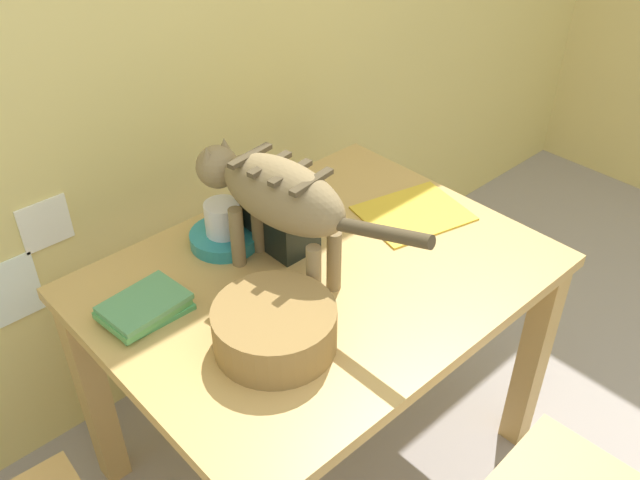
{
  "coord_description": "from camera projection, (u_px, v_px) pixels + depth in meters",
  "views": [
    {
      "loc": [
        -0.98,
        0.2,
        1.82
      ],
      "look_at": [
        -0.05,
        1.2,
        0.83
      ],
      "focal_mm": 38.3,
      "sensor_mm": 36.0,
      "label": 1
    }
  ],
  "objects": [
    {
      "name": "coffee_mug",
      "position": [
        224.0,
        218.0,
        1.79
      ],
      "size": [
        0.14,
        0.1,
        0.09
      ],
      "color": "white",
      "rests_on": "saucer_bowl"
    },
    {
      "name": "book_stack",
      "position": [
        145.0,
        307.0,
        1.6
      ],
      "size": [
        0.21,
        0.15,
        0.05
      ],
      "color": "#4DA45E",
      "rests_on": "dining_table"
    },
    {
      "name": "cat",
      "position": [
        276.0,
        195.0,
        1.61
      ],
      "size": [
        0.19,
        0.67,
        0.33
      ],
      "rotation": [
        0.0,
        0.0,
        0.14
      ],
      "color": "olive",
      "rests_on": "dining_table"
    },
    {
      "name": "dining_table",
      "position": [
        320.0,
        300.0,
        1.8
      ],
      "size": [
        1.12,
        0.86,
        0.73
      ],
      "color": "tan",
      "rests_on": "ground_plane"
    },
    {
      "name": "magazine",
      "position": [
        413.0,
        213.0,
        1.95
      ],
      "size": [
        0.34,
        0.29,
        0.01
      ],
      "primitive_type": "cube",
      "rotation": [
        0.0,
        0.0,
        -0.24
      ],
      "color": "gold",
      "rests_on": "dining_table"
    },
    {
      "name": "saucer_bowl",
      "position": [
        225.0,
        238.0,
        1.83
      ],
      "size": [
        0.19,
        0.19,
        0.04
      ],
      "primitive_type": "cylinder",
      "color": "teal",
      "rests_on": "dining_table"
    },
    {
      "name": "wicker_basket",
      "position": [
        275.0,
        327.0,
        1.5
      ],
      "size": [
        0.28,
        0.28,
        0.1
      ],
      "color": "olive",
      "rests_on": "dining_table"
    },
    {
      "name": "wall_rear",
      "position": [
        167.0,
        4.0,
        1.87
      ],
      "size": [
        5.05,
        0.11,
        2.5
      ],
      "color": "#E5CF76",
      "rests_on": "ground_plane"
    },
    {
      "name": "toaster",
      "position": [
        279.0,
        215.0,
        1.8
      ],
      "size": [
        0.12,
        0.2,
        0.18
      ],
      "color": "black",
      "rests_on": "dining_table"
    }
  ]
}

